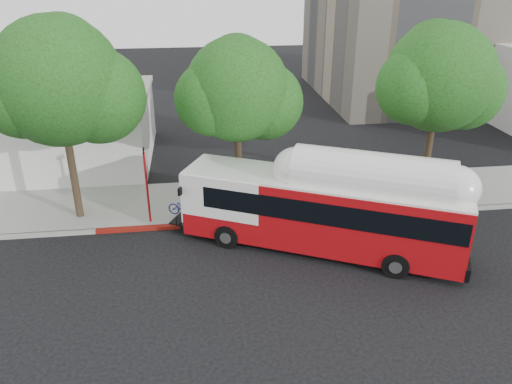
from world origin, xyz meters
TOP-DOWN VIEW (x-y plane):
  - ground at (0.00, 0.00)m, footprint 120.00×120.00m
  - sidewalk at (0.00, 6.50)m, footprint 60.00×5.00m
  - curb_strip at (0.00, 3.90)m, footprint 60.00×0.30m
  - red_curb_segment at (-3.00, 3.90)m, footprint 10.00×0.32m
  - street_tree_left at (-8.53, 5.56)m, footprint 6.67×5.80m
  - street_tree_mid at (-0.59, 6.06)m, footprint 5.75×5.00m
  - street_tree_right at (9.44, 5.86)m, footprint 6.21×5.40m
  - low_commercial_bldg at (-14.00, 14.00)m, footprint 16.20×10.20m
  - transit_bus at (2.18, 1.14)m, footprint 12.62×7.66m
  - signal_pole at (-5.49, 4.44)m, footprint 0.11×0.37m

SIDE VIEW (x-z plane):
  - ground at x=0.00m, z-range 0.00..0.00m
  - sidewalk at x=0.00m, z-range 0.00..0.15m
  - curb_strip at x=0.00m, z-range 0.00..0.15m
  - red_curb_segment at x=-3.00m, z-range 0.00..0.16m
  - transit_bus at x=2.18m, z-range -0.13..3.70m
  - signal_pole at x=-5.49m, z-range 0.05..3.97m
  - low_commercial_bldg at x=-14.00m, z-range 0.03..4.28m
  - street_tree_mid at x=-0.59m, z-range 1.60..10.22m
  - street_tree_right at x=9.44m, z-range 1.67..10.85m
  - street_tree_left at x=-8.53m, z-range 1.73..11.47m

